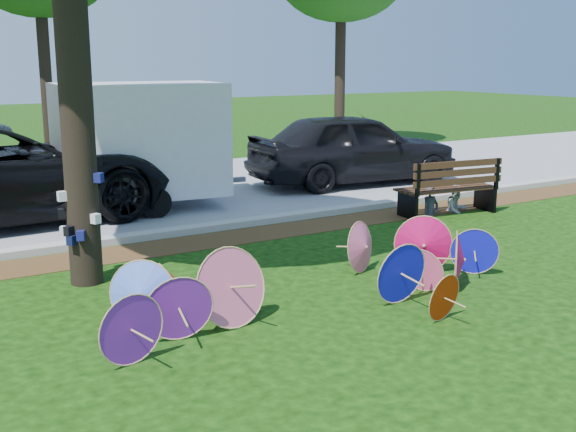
# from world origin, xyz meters

# --- Properties ---
(ground) EXTENTS (90.00, 90.00, 0.00)m
(ground) POSITION_xyz_m (0.00, 0.00, 0.00)
(ground) COLOR black
(ground) RESTS_ON ground
(mulch_strip) EXTENTS (90.00, 1.00, 0.01)m
(mulch_strip) POSITION_xyz_m (0.00, 4.50, 0.01)
(mulch_strip) COLOR #472D16
(mulch_strip) RESTS_ON ground
(curb) EXTENTS (90.00, 0.30, 0.12)m
(curb) POSITION_xyz_m (0.00, 5.20, 0.06)
(curb) COLOR #B7B5AD
(curb) RESTS_ON ground
(street) EXTENTS (90.00, 8.00, 0.01)m
(street) POSITION_xyz_m (0.00, 9.35, 0.01)
(street) COLOR gray
(street) RESTS_ON ground
(parasol_pile) EXTENTS (5.95, 2.57, 0.96)m
(parasol_pile) POSITION_xyz_m (0.14, 0.87, 0.39)
(parasol_pile) COLOR red
(parasol_pile) RESTS_ON ground
(dark_pickup) EXTENTS (5.37, 2.62, 1.77)m
(dark_pickup) POSITION_xyz_m (5.95, 7.83, 0.88)
(dark_pickup) COLOR black
(dark_pickup) RESTS_ON ground
(cargo_trailer) EXTENTS (3.43, 2.39, 2.85)m
(cargo_trailer) POSITION_xyz_m (0.50, 7.71, 1.42)
(cargo_trailer) COLOR white
(cargo_trailer) RESTS_ON ground
(park_bench) EXTENTS (2.17, 1.05, 1.09)m
(park_bench) POSITION_xyz_m (5.43, 4.04, 0.54)
(park_bench) COLOR black
(park_bench) RESTS_ON ground
(person_left) EXTENTS (0.46, 0.34, 1.18)m
(person_left) POSITION_xyz_m (5.08, 4.09, 0.59)
(person_left) COLOR #3A3D4F
(person_left) RESTS_ON ground
(person_right) EXTENTS (0.52, 0.41, 1.07)m
(person_right) POSITION_xyz_m (5.78, 4.09, 0.54)
(person_right) COLOR #B5B6BF
(person_right) RESTS_ON ground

